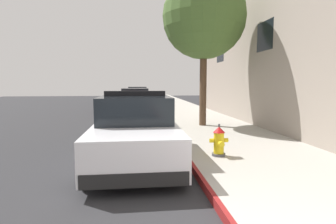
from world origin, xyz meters
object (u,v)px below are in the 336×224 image
(fire_hydrant, at_px, (219,141))
(street_tree, at_px, (204,18))
(parked_car_dark_far, at_px, (137,96))
(police_cruiser, at_px, (135,129))
(parked_car_silver_ahead, at_px, (135,101))

(fire_hydrant, height_order, street_tree, street_tree)
(fire_hydrant, bearing_deg, parked_car_dark_far, 95.48)
(police_cruiser, distance_m, fire_hydrant, 2.05)
(street_tree, bearing_deg, parked_car_silver_ahead, 112.35)
(police_cruiser, distance_m, parked_car_dark_far, 18.90)
(street_tree, bearing_deg, fire_hydrant, -99.25)
(parked_car_dark_far, relative_size, street_tree, 0.81)
(police_cruiser, xyz_separation_m, fire_hydrant, (1.96, -0.56, -0.24))
(fire_hydrant, xyz_separation_m, street_tree, (0.77, 4.70, 3.96))
(police_cruiser, height_order, parked_car_dark_far, police_cruiser)
(parked_car_silver_ahead, relative_size, street_tree, 0.81)
(parked_car_dark_far, relative_size, fire_hydrant, 6.37)
(fire_hydrant, bearing_deg, police_cruiser, 164.18)
(police_cruiser, height_order, parked_car_silver_ahead, police_cruiser)
(police_cruiser, xyz_separation_m, parked_car_dark_far, (0.09, 18.90, -0.00))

